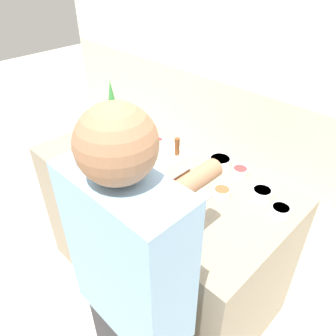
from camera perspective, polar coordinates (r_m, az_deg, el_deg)
name	(u,v)px	position (r m, az deg, el deg)	size (l,w,h in m)	color
ground_plane	(161,276)	(2.55, -1.31, -18.36)	(12.00, 12.00, 0.00)	beige
wall_back	(326,42)	(3.37, 25.82, 19.15)	(8.00, 0.05, 2.60)	white
back_cabinet_block	(288,138)	(3.37, 20.17, 4.99)	(6.00, 0.60, 0.94)	beige
kitchen_island	(160,231)	(2.18, -1.48, -10.84)	(1.53, 0.80, 0.96)	gray
baking_tray	(165,190)	(1.72, -0.44, -3.91)	(0.41, 0.30, 0.01)	#B2B2BC
gingerbread_house	(165,171)	(1.64, -0.45, -0.54)	(0.20, 0.20, 0.32)	brown
decorative_tree	(112,107)	(2.21, -9.65, 10.50)	(0.12, 0.12, 0.37)	#33843D
candy_bowl_far_right	(155,143)	(2.08, -2.25, 4.41)	(0.12, 0.12, 0.04)	silver
candy_bowl_behind_tray	(222,192)	(1.70, 9.34, -4.15)	(0.09, 0.09, 0.04)	white
candy_bowl_center_rear	(262,193)	(1.73, 16.00, -4.28)	(0.11, 0.11, 0.05)	white
candy_bowl_front_corner	(135,132)	(2.20, -5.73, 6.24)	(0.12, 0.12, 0.05)	silver
candy_bowl_beside_tree	(280,211)	(1.66, 18.97, -7.04)	(0.10, 0.10, 0.05)	white
candy_bowl_near_tray_left	(240,171)	(1.88, 12.43, -0.45)	(0.09, 0.09, 0.04)	silver
candy_bowl_far_left	(220,161)	(1.93, 9.04, 1.20)	(0.14, 0.14, 0.04)	white
mug	(83,158)	(1.95, -14.59, 1.69)	(0.08, 0.08, 0.10)	#2D2D33
person	(134,304)	(1.37, -5.90, -22.49)	(0.45, 0.57, 1.72)	#333338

